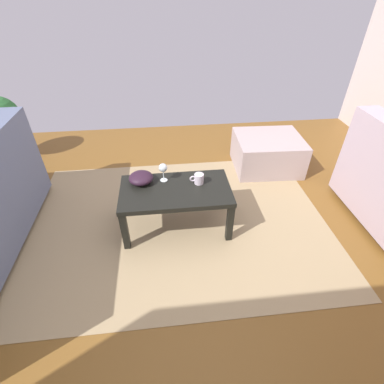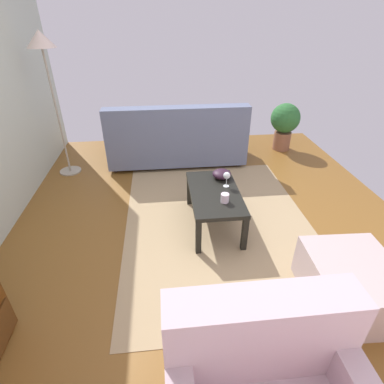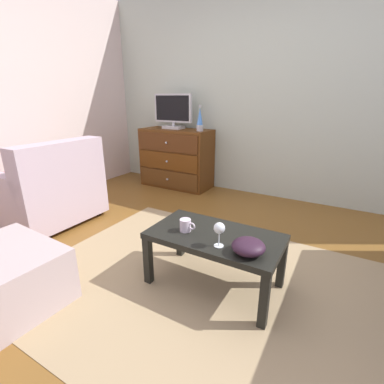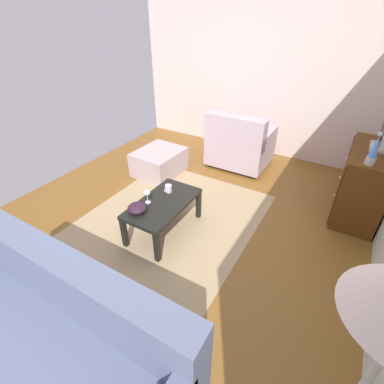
% 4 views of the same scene
% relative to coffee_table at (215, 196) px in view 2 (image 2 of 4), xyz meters
% --- Properties ---
extents(ground_plane, '(5.42, 4.41, 0.05)m').
position_rel_coffee_table_xyz_m(ground_plane, '(-0.21, 0.15, -0.36)').
color(ground_plane, brown).
extents(area_rug, '(2.60, 1.90, 0.01)m').
position_rel_coffee_table_xyz_m(area_rug, '(-0.01, -0.05, -0.34)').
color(area_rug, tan).
rests_on(area_rug, ground_plane).
extents(coffee_table, '(0.88, 0.48, 0.39)m').
position_rel_coffee_table_xyz_m(coffee_table, '(0.00, 0.00, 0.00)').
color(coffee_table, black).
rests_on(coffee_table, ground_plane).
extents(wine_glass, '(0.07, 0.07, 0.16)m').
position_rel_coffee_table_xyz_m(wine_glass, '(0.09, -0.13, 0.17)').
color(wine_glass, silver).
rests_on(wine_glass, coffee_table).
extents(mug, '(0.11, 0.08, 0.08)m').
position_rel_coffee_table_xyz_m(mug, '(-0.19, -0.06, 0.10)').
color(mug, silver).
rests_on(mug, coffee_table).
extents(bowl_decorative, '(0.20, 0.20, 0.09)m').
position_rel_coffee_table_xyz_m(bowl_decorative, '(0.27, -0.12, 0.10)').
color(bowl_decorative, '#2E1829').
rests_on(bowl_decorative, coffee_table).
extents(couch_large, '(0.85, 1.89, 0.86)m').
position_rel_coffee_table_xyz_m(couch_large, '(1.59, 0.27, -0.00)').
color(couch_large, '#332319').
rests_on(couch_large, ground_plane).
extents(ottoman, '(0.73, 0.63, 0.36)m').
position_rel_coffee_table_xyz_m(ottoman, '(-1.06, -0.84, -0.16)').
color(ottoman, '#B4A0A0').
rests_on(ottoman, ground_plane).
extents(standing_lamp, '(0.32, 0.32, 1.73)m').
position_rel_coffee_table_xyz_m(standing_lamp, '(1.38, 1.76, 1.14)').
color(standing_lamp, '#A59E8C').
rests_on(standing_lamp, ground_plane).
extents(potted_plant, '(0.44, 0.44, 0.72)m').
position_rel_coffee_table_xyz_m(potted_plant, '(1.85, -1.41, 0.09)').
color(potted_plant, brown).
rests_on(potted_plant, ground_plane).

